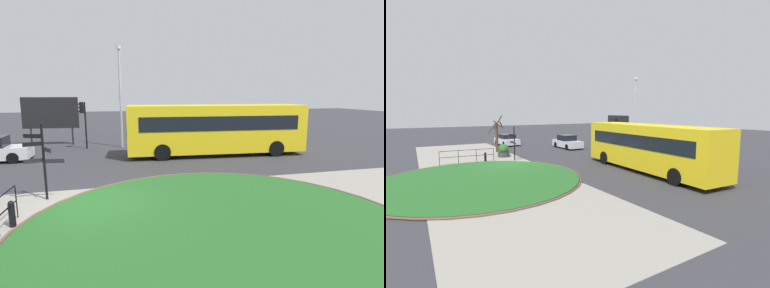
# 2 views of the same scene
# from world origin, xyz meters

# --- Properties ---
(ground) EXTENTS (120.00, 120.00, 0.00)m
(ground) POSITION_xyz_m (0.00, 0.00, 0.00)
(ground) COLOR #333338
(sidewalk_paving) EXTENTS (32.00, 7.97, 0.02)m
(sidewalk_paving) POSITION_xyz_m (0.00, -2.01, 0.01)
(sidewalk_paving) COLOR gray
(sidewalk_paving) RESTS_ON ground
(grass_island) EXTENTS (11.95, 11.95, 0.10)m
(grass_island) POSITION_xyz_m (3.77, -2.95, 0.05)
(grass_island) COLOR #235B23
(grass_island) RESTS_ON ground
(grass_kerb_ring) EXTENTS (12.26, 12.26, 0.11)m
(grass_kerb_ring) POSITION_xyz_m (3.77, -2.95, 0.06)
(grass_kerb_ring) COLOR brown
(grass_kerb_ring) RESTS_ON ground
(signpost_directional) EXTENTS (1.40, 0.87, 2.90)m
(signpost_directional) POSITION_xyz_m (-1.83, 1.00, 1.65)
(signpost_directional) COLOR black
(signpost_directional) RESTS_ON ground
(bollard_foreground) EXTENTS (0.18, 0.18, 0.83)m
(bollard_foreground) POSITION_xyz_m (-2.26, -1.27, 0.42)
(bollard_foreground) COLOR black
(bollard_foreground) RESTS_ON ground
(railing_grass_edge) EXTENTS (0.26, 4.07, 1.10)m
(railing_grass_edge) POSITION_xyz_m (-2.44, -2.60, 0.71)
(railing_grass_edge) COLOR black
(railing_grass_edge) RESTS_ON ground
(bus_yellow) EXTENTS (11.43, 3.30, 3.23)m
(bus_yellow) POSITION_xyz_m (7.08, 7.56, 1.73)
(bus_yellow) COLOR yellow
(bus_yellow) RESTS_ON ground
(car_near_lane) EXTENTS (4.31, 2.08, 1.36)m
(car_near_lane) POSITION_xyz_m (-12.72, 3.69, 0.63)
(car_near_lane) COLOR silver
(car_near_lane) RESTS_ON ground
(car_far_lane) EXTENTS (4.21, 1.83, 1.50)m
(car_far_lane) POSITION_xyz_m (-6.36, 8.69, 0.69)
(car_far_lane) COLOR silver
(car_far_lane) RESTS_ON ground
(traffic_light_near) EXTENTS (0.49, 0.31, 3.37)m
(traffic_light_near) POSITION_xyz_m (-1.50, 11.79, 2.48)
(traffic_light_near) COLOR black
(traffic_light_near) RESTS_ON ground
(lamppost_tall) EXTENTS (0.32, 0.32, 7.31)m
(lamppost_tall) POSITION_xyz_m (1.15, 11.89, 3.94)
(lamppost_tall) COLOR #B7B7BC
(lamppost_tall) RESTS_ON ground
(billboard_left) EXTENTS (4.13, 0.52, 3.69)m
(billboard_left) POSITION_xyz_m (-4.10, 14.16, 2.44)
(billboard_left) COLOR black
(billboard_left) RESTS_ON ground
(planter_near_signpost) EXTENTS (1.05, 1.05, 1.19)m
(planter_near_signpost) POSITION_xyz_m (-4.10, 0.78, 0.53)
(planter_near_signpost) COLOR #383838
(planter_near_signpost) RESTS_ON ground
(street_tree_bare) EXTENTS (1.58, 1.58, 3.75)m
(street_tree_bare) POSITION_xyz_m (-7.48, 1.10, 1.83)
(street_tree_bare) COLOR #423323
(street_tree_bare) RESTS_ON ground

